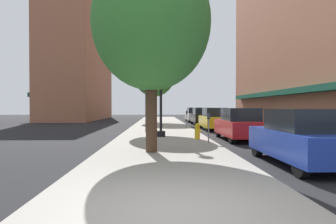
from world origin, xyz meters
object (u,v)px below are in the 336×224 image
(lamppost, at_px, (161,79))
(car_blue, at_px, (302,138))
(car_white, at_px, (195,115))
(car_yellow, at_px, (215,119))
(tree_near, at_px, (148,55))
(tree_far, at_px, (151,23))
(fire_hydrant, at_px, (197,131))
(tree_mid, at_px, (154,73))
(car_red, at_px, (240,125))
(parking_meter_near, at_px, (187,117))
(car_black, at_px, (202,116))
(parking_meter_far, at_px, (209,124))

(lamppost, relative_size, car_blue, 1.37)
(car_blue, height_order, car_white, same)
(car_yellow, bearing_deg, tree_near, -150.48)
(tree_far, height_order, car_white, tree_far)
(lamppost, bearing_deg, fire_hydrant, -35.10)
(tree_near, bearing_deg, tree_mid, 88.89)
(car_blue, xyz_separation_m, car_red, (0.00, 6.70, 0.00))
(parking_meter_near, bearing_deg, tree_near, -124.03)
(tree_far, relative_size, car_black, 1.63)
(tree_near, bearing_deg, car_blue, -65.46)
(tree_mid, bearing_deg, lamppost, -88.08)
(fire_hydrant, bearing_deg, car_blue, -69.98)
(lamppost, bearing_deg, car_black, 71.96)
(tree_near, xyz_separation_m, car_red, (4.83, -3.87, -4.24))
(car_red, bearing_deg, tree_far, -132.82)
(parking_meter_near, height_order, tree_mid, tree_mid)
(car_red, xyz_separation_m, car_yellow, (0.00, 6.83, 0.00))
(lamppost, height_order, car_red, lamppost)
(car_yellow, bearing_deg, lamppost, -125.80)
(tree_near, bearing_deg, parking_meter_near, 55.97)
(parking_meter_near, bearing_deg, car_yellow, -33.65)
(parking_meter_far, distance_m, tree_mid, 19.10)
(tree_near, bearing_deg, parking_meter_far, -63.84)
(tree_near, distance_m, car_yellow, 7.08)
(tree_far, xyz_separation_m, car_black, (4.45, 17.93, -3.88))
(parking_meter_near, height_order, parking_meter_far, same)
(parking_meter_far, bearing_deg, car_red, 45.59)
(lamppost, bearing_deg, car_white, 77.48)
(parking_meter_far, relative_size, car_blue, 0.30)
(tree_far, relative_size, car_red, 1.63)
(parking_meter_near, bearing_deg, tree_mid, 107.65)
(car_red, xyz_separation_m, car_white, (0.00, 19.04, 0.00))
(car_red, bearing_deg, car_blue, -89.42)
(car_white, bearing_deg, lamppost, -104.24)
(tree_far, bearing_deg, car_yellow, 68.90)
(parking_meter_far, xyz_separation_m, car_black, (1.95, 15.22, -0.14))
(car_black, bearing_deg, fire_hydrant, -99.04)
(lamppost, relative_size, parking_meter_far, 4.50)
(tree_near, bearing_deg, tree_far, -87.48)
(lamppost, relative_size, car_red, 1.37)
(parking_meter_far, xyz_separation_m, tree_mid, (-2.64, 18.40, 4.41))
(tree_near, distance_m, car_black, 11.35)
(tree_near, bearing_deg, car_red, -38.70)
(tree_far, distance_m, car_black, 18.88)
(car_white, bearing_deg, parking_meter_far, -97.01)
(fire_hydrant, distance_m, car_red, 2.33)
(car_black, bearing_deg, tree_mid, 145.55)
(parking_meter_near, xyz_separation_m, parking_meter_far, (0.00, -10.12, 0.00))
(parking_meter_far, bearing_deg, car_yellow, 77.53)
(parking_meter_far, relative_size, tree_near, 0.19)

